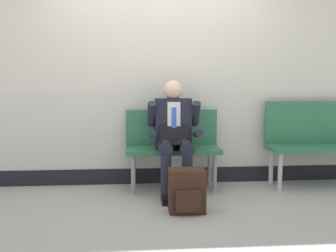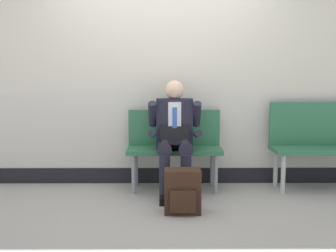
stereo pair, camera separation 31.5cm
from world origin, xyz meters
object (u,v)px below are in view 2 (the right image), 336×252
(bench_with_person, at_px, (174,143))
(backpack, at_px, (182,192))
(bench_empty, at_px, (323,140))
(person_seated, at_px, (175,134))

(bench_with_person, relative_size, backpack, 2.55)
(bench_empty, distance_m, backpack, 1.88)
(bench_with_person, relative_size, person_seated, 0.85)
(person_seated, relative_size, backpack, 2.99)
(bench_empty, xyz_separation_m, backpack, (-1.63, -0.85, -0.36))
(bench_with_person, bearing_deg, person_seated, -90.00)
(backpack, bearing_deg, bench_with_person, 94.01)
(bench_with_person, distance_m, backpack, 0.90)
(bench_with_person, distance_m, person_seated, 0.24)
(bench_empty, bearing_deg, person_seated, -173.07)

